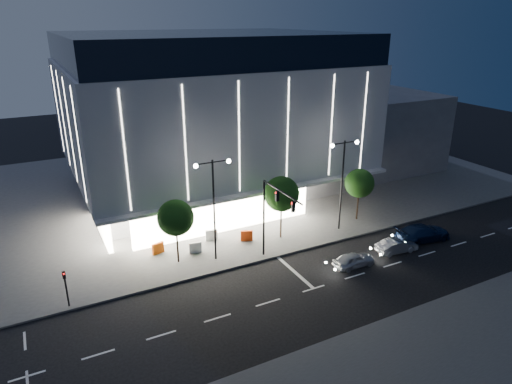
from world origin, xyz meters
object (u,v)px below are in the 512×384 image
at_px(tree_mid, 282,196).
at_px(barrier_b, 195,248).
at_px(ped_signal_far, 66,285).
at_px(barrier_d, 211,235).
at_px(traffic_mast, 272,209).
at_px(tree_left, 176,220).
at_px(barrier_c, 247,236).
at_px(tree_right, 359,185).
at_px(car_third, 423,233).
at_px(barrier_a, 158,248).
at_px(car_second, 397,246).
at_px(street_lamp_west, 214,196).
at_px(street_lamp_east, 343,172).
at_px(car_lead, 354,260).

height_order(tree_mid, barrier_b, tree_mid).
bearing_deg(ped_signal_far, barrier_d, 20.90).
bearing_deg(traffic_mast, tree_left, 152.16).
relative_size(ped_signal_far, barrier_c, 2.73).
bearing_deg(tree_right, car_third, -68.47).
height_order(barrier_a, barrier_c, same).
distance_m(ped_signal_far, car_second, 27.18).
bearing_deg(street_lamp_west, car_third, -16.14).
relative_size(traffic_mast, barrier_b, 6.43).
height_order(street_lamp_east, tree_left, street_lamp_east).
distance_m(car_lead, car_second, 4.93).
height_order(tree_left, tree_mid, tree_mid).
relative_size(barrier_a, barrier_c, 1.00).
height_order(street_lamp_west, barrier_a, street_lamp_west).
distance_m(car_second, barrier_d, 16.71).
bearing_deg(car_second, ped_signal_far, 85.67).
height_order(car_second, car_third, car_third).
bearing_deg(traffic_mast, barrier_a, 144.20).
bearing_deg(tree_right, street_lamp_east, -161.37).
bearing_deg(street_lamp_east, tree_mid, 170.31).
height_order(ped_signal_far, barrier_a, ped_signal_far).
bearing_deg(traffic_mast, tree_right, 17.02).
distance_m(tree_right, car_lead, 10.07).
bearing_deg(tree_left, street_lamp_east, -3.65).
xyz_separation_m(barrier_a, barrier_c, (7.96, -1.36, 0.00)).
distance_m(tree_mid, barrier_b, 9.03).
relative_size(tree_left, barrier_a, 5.20).
bearing_deg(car_second, car_lead, 97.88).
xyz_separation_m(ped_signal_far, car_lead, (21.85, -4.73, -1.26)).
distance_m(car_lead, barrier_c, 10.05).
distance_m(tree_mid, car_lead, 8.62).
bearing_deg(tree_left, barrier_b, 23.99).
height_order(ped_signal_far, tree_right, tree_right).
distance_m(tree_right, barrier_d, 15.55).
height_order(traffic_mast, tree_right, traffic_mast).
distance_m(street_lamp_east, car_lead, 8.79).
bearing_deg(barrier_d, tree_left, -138.32).
relative_size(car_third, barrier_a, 4.92).
relative_size(street_lamp_east, tree_right, 1.63).
relative_size(tree_right, car_second, 1.44).
xyz_separation_m(ped_signal_far, tree_right, (28.03, 2.52, 2.00)).
xyz_separation_m(street_lamp_west, car_second, (14.77, -6.01, -5.33)).
bearing_deg(barrier_d, barrier_a, -166.78).
xyz_separation_m(street_lamp_east, ped_signal_far, (-25.00, -1.50, -4.07)).
distance_m(street_lamp_west, ped_signal_far, 12.76).
height_order(tree_left, barrier_d, tree_left).
height_order(car_third, barrier_a, car_third).
xyz_separation_m(ped_signal_far, car_third, (30.55, -3.87, -1.10)).
relative_size(tree_left, barrier_d, 5.20).
distance_m(traffic_mast, barrier_a, 10.92).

